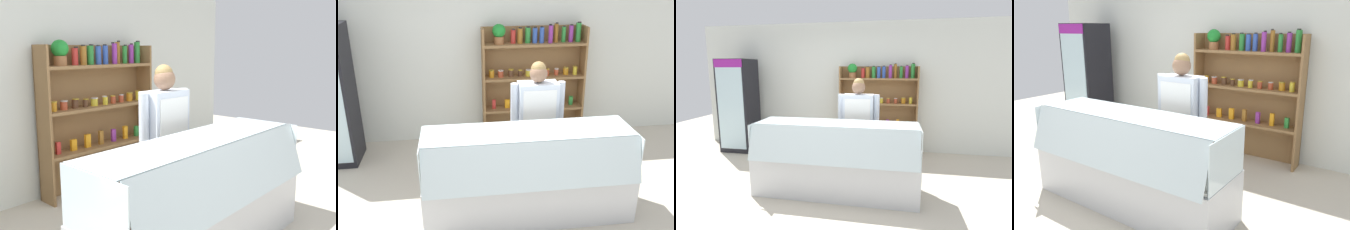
% 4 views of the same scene
% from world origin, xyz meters
% --- Properties ---
extents(back_wall, '(6.80, 0.10, 2.70)m').
position_xyz_m(back_wall, '(0.00, 2.30, 1.35)').
color(back_wall, silver).
rests_on(back_wall, ground).
extents(shelving_unit, '(1.57, 0.29, 1.85)m').
position_xyz_m(shelving_unit, '(0.60, 2.08, 1.05)').
color(shelving_unit, olive).
rests_on(shelving_unit, ground).
extents(deli_display_case, '(2.26, 0.77, 1.01)m').
position_xyz_m(deli_display_case, '(0.16, 0.12, 0.31)').
color(deli_display_case, silver).
rests_on(deli_display_case, ground).
extents(shop_clerk, '(0.66, 0.25, 1.60)m').
position_xyz_m(shop_clerk, '(0.39, 0.74, 0.95)').
color(shop_clerk, '#4C4233').
rests_on(shop_clerk, ground).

